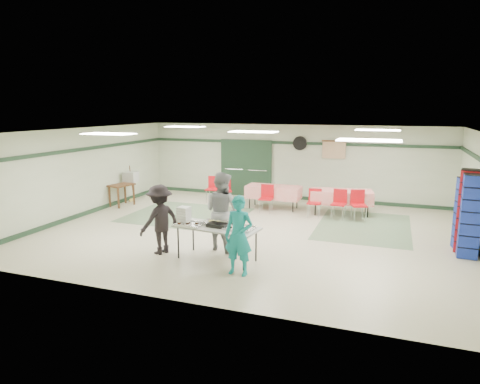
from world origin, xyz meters
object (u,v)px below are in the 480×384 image
(volunteer_grey, at_px, (222,211))
(chair_d, at_px, (267,195))
(chair_b, at_px, (315,200))
(chair_c, at_px, (358,202))
(dining_table_a, at_px, (341,196))
(chair_a, at_px, (339,201))
(printer_table, at_px, (121,188))
(office_printer, at_px, (131,177))
(dining_table_b, at_px, (273,192))
(crate_stack_red, at_px, (468,211))
(volunteer_dark, at_px, (160,219))
(volunteer_teal, at_px, (239,236))
(crate_stack_blue_a, at_px, (470,216))
(chair_loose_b, at_px, (213,186))
(chair_loose_a, at_px, (226,188))
(crate_stack_blue_b, at_px, (466,214))
(broom, at_px, (132,183))
(serving_table, at_px, (217,228))

(volunteer_grey, bearing_deg, chair_d, -69.82)
(chair_b, distance_m, chair_c, 1.29)
(dining_table_a, bearing_deg, chair_a, -98.08)
(printer_table, height_order, office_printer, office_printer)
(chair_a, bearing_deg, dining_table_b, 171.76)
(volunteer_grey, bearing_deg, office_printer, -16.71)
(chair_d, height_order, printer_table, chair_d)
(chair_d, height_order, office_printer, office_printer)
(chair_a, height_order, crate_stack_red, crate_stack_red)
(volunteer_dark, xyz_separation_m, chair_b, (2.72, 4.59, -0.28))
(volunteer_teal, distance_m, crate_stack_blue_a, 5.21)
(volunteer_dark, relative_size, chair_loose_b, 1.76)
(chair_loose_a, height_order, crate_stack_red, crate_stack_red)
(chair_loose_a, distance_m, crate_stack_blue_b, 7.81)
(dining_table_b, relative_size, chair_c, 1.95)
(chair_b, xyz_separation_m, crate_stack_blue_b, (3.88, -1.94, 0.33))
(chair_loose_b, bearing_deg, crate_stack_red, -25.03)
(chair_b, distance_m, crate_stack_blue_a, 4.63)
(crate_stack_blue_b, bearing_deg, broom, 169.81)
(volunteer_dark, distance_m, chair_b, 5.34)
(dining_table_b, relative_size, printer_table, 1.91)
(chair_d, bearing_deg, dining_table_b, 79.68)
(chair_c, distance_m, chair_d, 2.83)
(chair_d, xyz_separation_m, crate_stack_blue_a, (5.41, -2.50, 0.40))
(crate_stack_red, distance_m, broom, 10.58)
(dining_table_b, relative_size, crate_stack_blue_a, 0.94)
(dining_table_a, distance_m, chair_a, 0.57)
(broom, bearing_deg, volunteer_grey, -51.43)
(crate_stack_blue_a, bearing_deg, office_printer, 167.57)
(volunteer_dark, height_order, crate_stack_red, crate_stack_red)
(volunteer_grey, relative_size, crate_stack_red, 0.95)
(volunteer_dark, height_order, chair_loose_a, volunteer_dark)
(crate_stack_red, bearing_deg, volunteer_teal, -145.60)
(chair_b, xyz_separation_m, chair_loose_a, (-3.34, 1.03, -0.05))
(chair_b, relative_size, crate_stack_red, 0.44)
(chair_c, bearing_deg, office_printer, 161.05)
(serving_table, distance_m, chair_c, 5.26)
(serving_table, height_order, dining_table_b, dining_table_b)
(chair_c, height_order, printer_table, chair_c)
(serving_table, xyz_separation_m, office_printer, (-5.09, 4.33, 0.20))
(volunteer_grey, xyz_separation_m, volunteer_dark, (-1.23, -0.73, -0.13))
(crate_stack_blue_a, height_order, crate_stack_blue_b, crate_stack_blue_a)
(serving_table, bearing_deg, volunteer_dark, -171.84)
(volunteer_dark, height_order, chair_d, volunteer_dark)
(chair_loose_b, distance_m, crate_stack_red, 8.20)
(chair_loose_b, xyz_separation_m, crate_stack_blue_a, (7.63, -3.36, 0.39))
(dining_table_b, xyz_separation_m, chair_loose_a, (-1.87, 0.47, -0.09))
(chair_b, height_order, chair_loose_b, chair_loose_b)
(chair_c, distance_m, chair_loose_a, 4.74)
(dining_table_b, bearing_deg, dining_table_a, 0.22)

